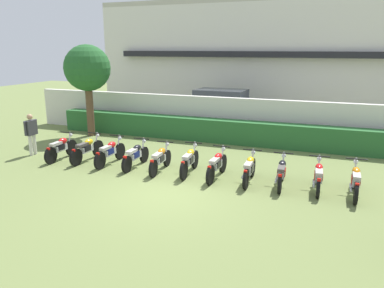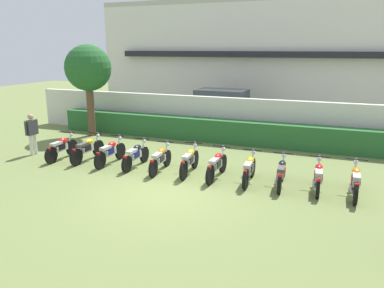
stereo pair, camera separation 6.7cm
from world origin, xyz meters
The scene contains 18 objects.
ground centered at (0.00, 0.00, 0.00)m, with size 60.00×60.00×0.00m, color olive.
building centered at (0.00, 16.91, 3.52)m, with size 22.11×6.50×7.05m.
compound_wall centered at (0.00, 7.20, 0.96)m, with size 21.00×0.30×1.92m, color silver.
hedge_row centered at (0.00, 6.50, 0.51)m, with size 16.80×0.70×1.02m, color #28602D.
parked_car centered at (-1.40, 10.56, 0.94)m, with size 4.58×2.24×1.89m.
tree_near_inspector centered at (-6.50, 5.56, 3.14)m, with size 2.13×2.13×4.26m.
motorcycle_in_row_0 centered at (-5.12, 1.74, 0.45)m, with size 0.60×1.83×0.97m.
motorcycle_in_row_1 centered at (-4.09, 1.93, 0.46)m, with size 0.60×1.97×0.98m.
motorcycle_in_row_2 centered at (-3.07, 1.89, 0.45)m, with size 0.60×1.96×0.97m.
motorcycle_in_row_3 centered at (-2.03, 1.89, 0.44)m, with size 0.60×1.87×0.95m.
motorcycle_in_row_4 centered at (-1.01, 1.79, 0.44)m, with size 0.60×1.86×0.95m.
motorcycle_in_row_5 centered at (0.00, 1.91, 0.46)m, with size 0.60×1.91×0.98m.
motorcycle_in_row_6 centered at (0.98, 1.82, 0.45)m, with size 0.60×1.92×0.97m.
motorcycle_in_row_7 centered at (2.05, 1.79, 0.45)m, with size 0.60×1.83×0.96m.
motorcycle_in_row_8 centered at (3.03, 1.81, 0.44)m, with size 0.60×1.82×0.95m.
motorcycle_in_row_9 centered at (4.09, 1.87, 0.44)m, with size 0.60×1.81×0.94m.
motorcycle_in_row_10 centered at (5.09, 1.80, 0.45)m, with size 0.60×1.95×0.97m.
inspector_person centered at (-6.59, 1.86, 0.96)m, with size 0.22×0.66×1.63m.
Camera 1 is at (4.41, -9.30, 4.10)m, focal length 35.44 mm.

